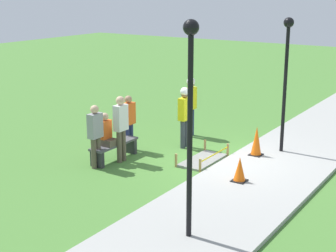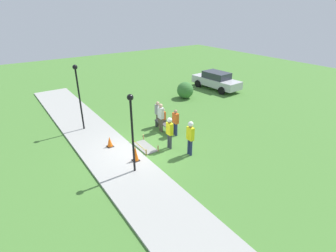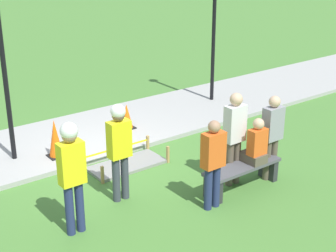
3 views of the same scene
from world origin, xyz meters
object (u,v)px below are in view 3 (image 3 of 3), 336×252
traffic_cone_far_patch (55,139)px  person_seated_on_bench (256,145)px  traffic_cone_near_patch (127,116)px  bystander_in_gray_shirt (235,133)px  bystander_in_orange_shirt (213,160)px  lamppost_near (1,41)px  lamppost_far (215,4)px  worker_supervisor (72,168)px  bystander_in_white_shirt (272,133)px  worker_assistant (119,144)px  park_bench (242,172)px

traffic_cone_far_patch → person_seated_on_bench: (-2.50, 3.28, 0.33)m
traffic_cone_near_patch → bystander_in_gray_shirt: size_ratio=0.33×
person_seated_on_bench → bystander_in_orange_shirt: size_ratio=0.55×
person_seated_on_bench → lamppost_near: bearing=-49.0°
lamppost_near → lamppost_far: (-5.88, -0.46, 0.15)m
traffic_cone_far_patch → lamppost_near: 2.23m
worker_supervisor → bystander_in_white_shirt: (-3.93, 0.55, -0.20)m
worker_supervisor → traffic_cone_far_patch: bearing=-109.3°
worker_assistant → worker_supervisor: bearing=22.5°
bystander_in_gray_shirt → lamppost_far: 5.12m
traffic_cone_far_patch → lamppost_near: lamppost_near is taller
traffic_cone_near_patch → person_seated_on_bench: bearing=96.6°
lamppost_far → lamppost_near: bearing=4.4°
bystander_in_white_shirt → lamppost_near: 5.48m
park_bench → person_seated_on_bench: (-0.27, 0.05, 0.50)m
traffic_cone_far_patch → worker_assistant: 2.29m
traffic_cone_near_patch → worker_assistant: bearing=55.4°
bystander_in_gray_shirt → traffic_cone_near_patch: bearing=-87.1°
worker_supervisor → bystander_in_orange_shirt: (-2.27, 0.73, -0.23)m
park_bench → bystander_in_gray_shirt: bystander_in_gray_shirt is taller
traffic_cone_far_patch → person_seated_on_bench: size_ratio=0.92×
person_seated_on_bench → lamppost_near: 5.24m
worker_assistant → bystander_in_white_shirt: size_ratio=1.08×
person_seated_on_bench → worker_assistant: bearing=-25.1°
bystander_in_white_shirt → park_bench: bearing=-0.0°
bystander_in_orange_shirt → worker_assistant: bearing=-47.2°
traffic_cone_far_patch → bystander_in_orange_shirt: bearing=111.3°
traffic_cone_near_patch → lamppost_far: (-3.08, -0.43, 2.31)m
bystander_in_gray_shirt → lamppost_near: bearing=-49.0°
traffic_cone_near_patch → lamppost_near: 3.54m
worker_supervisor → park_bench: bearing=170.3°
worker_supervisor → worker_assistant: size_ratio=1.04×
worker_assistant → lamppost_far: lamppost_far is taller
person_seated_on_bench → bystander_in_white_shirt: 0.50m
lamppost_near → traffic_cone_near_patch: bearing=-179.4°
bystander_in_gray_shirt → worker_supervisor: bearing=-5.2°
bystander_in_white_shirt → lamppost_near: lamppost_near is taller
worker_supervisor → lamppost_near: bearing=-93.7°
bystander_in_white_shirt → lamppost_far: lamppost_far is taller
traffic_cone_far_patch → worker_supervisor: bearing=70.7°
bystander_in_orange_shirt → worker_supervisor: bearing=-17.7°
bystander_in_gray_shirt → lamppost_far: size_ratio=0.46×
bystander_in_orange_shirt → lamppost_near: size_ratio=0.44×
worker_supervisor → bystander_in_gray_shirt: 3.20m
bystander_in_white_shirt → lamppost_near: size_ratio=0.45×
park_bench → worker_assistant: size_ratio=0.90×
park_bench → person_seated_on_bench: bearing=169.5°
person_seated_on_bench → bystander_in_orange_shirt: 1.19m
person_seated_on_bench → lamppost_far: 5.29m
bystander_in_orange_shirt → park_bench: bearing=-168.8°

